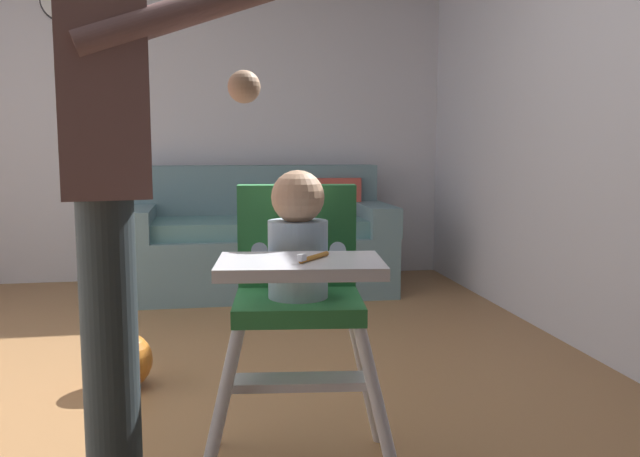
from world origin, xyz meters
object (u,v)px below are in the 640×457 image
wall_clock (62,0)px  couch (259,242)px  high_chair (298,273)px  toy_ball (123,361)px  adult_standing (105,178)px

wall_clock → couch: bearing=-19.7°
wall_clock → high_chair: bearing=-69.0°
toy_ball → high_chair: bearing=-56.1°
adult_standing → wall_clock: size_ratio=5.27×
couch → high_chair: bearing=-2.1°
adult_standing → toy_ball: (-0.10, 1.01, -0.81)m
high_chair → wall_clock: (-1.23, 3.21, 1.38)m
high_chair → adult_standing: adult_standing is taller
couch → toy_ball: bearing=-21.2°
couch → wall_clock: 2.20m
couch → adult_standing: (-0.61, -2.84, 0.59)m
adult_standing → wall_clock: 3.56m
toy_ball → wall_clock: (-0.62, 2.31, 1.90)m
high_chair → adult_standing: size_ratio=0.58×
high_chair → wall_clock: wall_clock is taller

